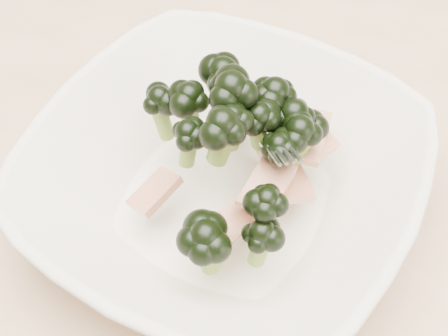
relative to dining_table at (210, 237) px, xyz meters
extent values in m
cube|color=tan|center=(0.00, 0.00, 0.08)|extent=(1.20, 0.80, 0.04)
cylinder|color=tan|center=(-0.55, 0.35, -0.30)|extent=(0.06, 0.06, 0.71)
imported|color=beige|center=(0.02, -0.02, 0.13)|extent=(0.33, 0.33, 0.07)
cylinder|color=olive|center=(0.07, 0.01, 0.16)|extent=(0.02, 0.02, 0.04)
ellipsoid|color=black|center=(0.07, 0.01, 0.18)|extent=(0.04, 0.04, 0.03)
cylinder|color=olive|center=(0.04, 0.01, 0.17)|extent=(0.02, 0.02, 0.03)
ellipsoid|color=black|center=(0.04, 0.01, 0.19)|extent=(0.03, 0.03, 0.03)
cylinder|color=olive|center=(-0.01, 0.00, 0.16)|extent=(0.02, 0.02, 0.04)
ellipsoid|color=black|center=(-0.01, 0.00, 0.19)|extent=(0.03, 0.03, 0.03)
cylinder|color=olive|center=(0.07, -0.06, 0.16)|extent=(0.02, 0.02, 0.04)
ellipsoid|color=black|center=(0.07, -0.06, 0.18)|extent=(0.03, 0.03, 0.02)
cylinder|color=olive|center=(0.04, 0.03, 0.16)|extent=(0.02, 0.02, 0.05)
ellipsoid|color=black|center=(0.04, 0.03, 0.19)|extent=(0.04, 0.04, 0.03)
cylinder|color=olive|center=(0.00, 0.04, 0.16)|extent=(0.03, 0.02, 0.05)
ellipsoid|color=black|center=(0.00, 0.04, 0.19)|extent=(0.04, 0.04, 0.03)
cylinder|color=olive|center=(0.00, -0.03, 0.17)|extent=(0.01, 0.02, 0.03)
ellipsoid|color=black|center=(0.00, -0.03, 0.19)|extent=(0.03, 0.03, 0.02)
cylinder|color=olive|center=(0.07, 0.03, 0.15)|extent=(0.02, 0.02, 0.03)
ellipsoid|color=black|center=(0.07, 0.03, 0.16)|extent=(0.04, 0.04, 0.03)
cylinder|color=olive|center=(0.04, -0.09, 0.14)|extent=(0.02, 0.02, 0.04)
ellipsoid|color=black|center=(0.04, -0.09, 0.17)|extent=(0.04, 0.04, 0.03)
cylinder|color=olive|center=(0.06, -0.01, 0.16)|extent=(0.02, 0.01, 0.03)
ellipsoid|color=black|center=(0.06, -0.01, 0.18)|extent=(0.03, 0.03, 0.02)
cylinder|color=olive|center=(0.06, 0.02, 0.15)|extent=(0.02, 0.02, 0.04)
ellipsoid|color=black|center=(0.06, 0.02, 0.18)|extent=(0.04, 0.04, 0.03)
cylinder|color=olive|center=(0.01, 0.05, 0.14)|extent=(0.02, 0.02, 0.03)
ellipsoid|color=black|center=(0.01, 0.05, 0.15)|extent=(0.03, 0.03, 0.02)
cylinder|color=olive|center=(-0.04, 0.01, 0.15)|extent=(0.02, 0.02, 0.04)
ellipsoid|color=black|center=(-0.04, 0.01, 0.17)|extent=(0.03, 0.03, 0.03)
cylinder|color=olive|center=(0.03, -0.01, 0.18)|extent=(0.02, 0.02, 0.03)
ellipsoid|color=black|center=(0.03, -0.01, 0.20)|extent=(0.03, 0.03, 0.02)
cylinder|color=olive|center=(0.07, -0.07, 0.14)|extent=(0.02, 0.02, 0.03)
ellipsoid|color=black|center=(0.07, -0.07, 0.16)|extent=(0.03, 0.03, 0.03)
cylinder|color=olive|center=(0.03, -0.03, 0.19)|extent=(0.02, 0.02, 0.04)
ellipsoid|color=black|center=(0.03, -0.03, 0.21)|extent=(0.04, 0.04, 0.03)
cylinder|color=olive|center=(0.06, -0.01, 0.16)|extent=(0.02, 0.01, 0.03)
ellipsoid|color=black|center=(0.06, -0.01, 0.18)|extent=(0.03, 0.03, 0.02)
cylinder|color=olive|center=(0.02, 0.01, 0.17)|extent=(0.02, 0.02, 0.05)
ellipsoid|color=black|center=(0.02, 0.01, 0.20)|extent=(0.04, 0.04, 0.03)
cube|color=maroon|center=(0.07, 0.02, 0.16)|extent=(0.03, 0.05, 0.01)
cube|color=maroon|center=(0.06, -0.03, 0.16)|extent=(0.03, 0.05, 0.01)
cube|color=maroon|center=(-0.02, -0.06, 0.14)|extent=(0.04, 0.05, 0.02)
cube|color=maroon|center=(0.04, -0.07, 0.14)|extent=(0.04, 0.05, 0.01)
cube|color=maroon|center=(0.07, 0.00, 0.14)|extent=(0.06, 0.06, 0.02)
cube|color=maroon|center=(0.07, 0.03, 0.15)|extent=(0.06, 0.05, 0.02)
camera|label=1|loc=(0.13, -0.29, 0.52)|focal=50.00mm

